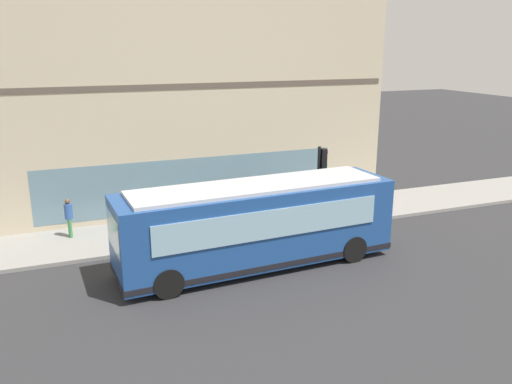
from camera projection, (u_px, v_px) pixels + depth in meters
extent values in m
plane|color=#2D2D30|center=(240.00, 268.00, 18.83)|extent=(120.00, 120.00, 0.00)
cube|color=gray|center=(206.00, 228.00, 22.79)|extent=(3.69, 40.00, 0.15)
cube|color=beige|center=(170.00, 91.00, 26.71)|extent=(8.33, 19.79, 10.94)
cube|color=brown|center=(189.00, 86.00, 22.96)|extent=(0.36, 19.39, 0.24)
cube|color=slate|center=(193.00, 183.00, 24.08)|extent=(0.12, 13.85, 2.40)
cube|color=#1E478C|center=(257.00, 224.00, 18.67)|extent=(2.99, 10.11, 2.70)
cube|color=silver|center=(257.00, 186.00, 18.29)|extent=(2.56, 9.09, 0.12)
cube|color=#8CB2C6|center=(114.00, 232.00, 16.58)|extent=(2.20, 0.19, 1.20)
cube|color=#8CB2C6|center=(243.00, 204.00, 19.68)|extent=(0.46, 8.19, 1.00)
cube|color=#8CB2C6|center=(272.00, 224.00, 17.45)|extent=(0.46, 8.19, 1.00)
cube|color=black|center=(257.00, 254.00, 18.99)|extent=(3.03, 10.15, 0.20)
cylinder|color=black|center=(151.00, 257.00, 18.56)|extent=(0.35, 1.01, 1.00)
cylinder|color=black|center=(168.00, 283.00, 16.54)|extent=(0.35, 1.01, 1.00)
cylinder|color=black|center=(321.00, 229.00, 21.33)|extent=(0.35, 1.01, 1.00)
cylinder|color=black|center=(353.00, 249.00, 19.31)|extent=(0.35, 1.01, 1.00)
cylinder|color=black|center=(318.00, 185.00, 22.75)|extent=(0.14, 0.14, 3.43)
cube|color=black|center=(323.00, 159.00, 22.50)|extent=(0.32, 0.24, 0.90)
sphere|color=red|center=(326.00, 152.00, 22.47)|extent=(0.20, 0.20, 0.20)
sphere|color=yellow|center=(326.00, 159.00, 22.55)|extent=(0.20, 0.20, 0.20)
sphere|color=green|center=(325.00, 165.00, 22.62)|extent=(0.20, 0.20, 0.20)
cylinder|color=yellow|center=(221.00, 216.00, 23.27)|extent=(0.24, 0.24, 0.55)
sphere|color=yellow|center=(221.00, 208.00, 23.17)|extent=(0.22, 0.22, 0.22)
cylinder|color=yellow|center=(225.00, 214.00, 23.31)|extent=(0.10, 0.12, 0.10)
cylinder|color=yellow|center=(220.00, 214.00, 23.41)|extent=(0.12, 0.10, 0.10)
cylinder|color=#3F8C4C|center=(70.00, 227.00, 21.47)|extent=(0.14, 0.14, 0.79)
cylinder|color=#3F8C4C|center=(70.00, 228.00, 21.31)|extent=(0.14, 0.14, 0.79)
cylinder|color=#3359A5|center=(68.00, 211.00, 21.20)|extent=(0.32, 0.32, 0.62)
sphere|color=brown|center=(67.00, 201.00, 21.09)|extent=(0.21, 0.21, 0.21)
cylinder|color=gold|center=(144.00, 221.00, 22.27)|extent=(0.14, 0.14, 0.75)
cylinder|color=gold|center=(146.00, 220.00, 22.43)|extent=(0.14, 0.14, 0.75)
cylinder|color=silver|center=(144.00, 205.00, 22.17)|extent=(0.32, 0.32, 0.59)
sphere|color=#9E704C|center=(143.00, 196.00, 22.06)|extent=(0.20, 0.20, 0.20)
cube|color=#263F99|center=(262.00, 208.00, 23.82)|extent=(0.44, 0.40, 0.90)
cube|color=#8CB2C6|center=(267.00, 203.00, 23.85)|extent=(0.35, 0.03, 0.30)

